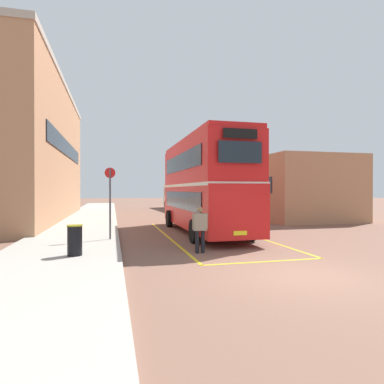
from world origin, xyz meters
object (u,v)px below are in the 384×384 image
object	(u,v)px
pedestrian_boarding	(200,226)
double_decker_bus	(203,184)
litter_bin	(75,240)
bus_stop_sign	(110,197)
single_deck_bus	(182,195)

from	to	relation	value
pedestrian_boarding	double_decker_bus	bearing A→B (deg)	72.90
litter_bin	bus_stop_sign	bearing A→B (deg)	71.90
litter_bin	double_decker_bus	bearing A→B (deg)	42.57
pedestrian_boarding	bus_stop_sign	bearing A→B (deg)	134.79
pedestrian_boarding	bus_stop_sign	distance (m)	4.48
bus_stop_sign	single_deck_bus	bearing A→B (deg)	70.65
litter_bin	pedestrian_boarding	bearing A→B (deg)	1.97
litter_bin	single_deck_bus	bearing A→B (deg)	70.81
single_deck_bus	pedestrian_boarding	world-z (taller)	single_deck_bus
double_decker_bus	pedestrian_boarding	size ratio (longest dim) A/B	6.11
single_deck_bus	pedestrian_boarding	distance (m)	25.97
double_decker_bus	litter_bin	size ratio (longest dim) A/B	10.26
single_deck_bus	litter_bin	world-z (taller)	single_deck_bus
pedestrian_boarding	bus_stop_sign	xyz separation A→B (m)	(-3.08, 3.10, 1.00)
single_deck_bus	litter_bin	bearing A→B (deg)	-109.19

